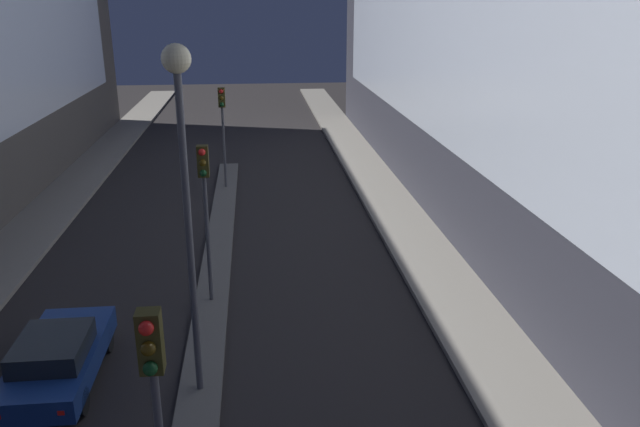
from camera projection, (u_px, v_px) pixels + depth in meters
median_strip at (215, 274)px, 20.77m from camera, size 1.00×29.29×0.14m
traffic_light_near at (155, 395)px, 8.53m from camera, size 0.32×0.42×4.76m
traffic_light_mid at (205, 190)px, 17.75m from camera, size 0.32×0.42×4.76m
traffic_light_far at (222, 115)px, 29.13m from camera, size 0.32×0.42×4.76m
street_lamp at (183, 150)px, 12.75m from camera, size 0.59×0.59×7.81m
car_left_lane at (58, 358)px, 14.76m from camera, size 1.81×4.28×1.38m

